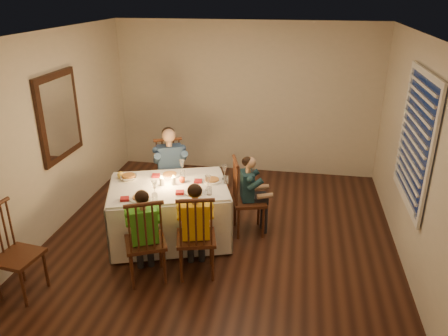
% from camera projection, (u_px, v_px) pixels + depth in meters
% --- Properties ---
extents(ground, '(5.00, 5.00, 0.00)m').
position_uv_depth(ground, '(220.00, 241.00, 5.72)').
color(ground, black).
rests_on(ground, ground).
extents(wall_left, '(0.02, 5.00, 2.60)m').
position_uv_depth(wall_left, '(47.00, 138.00, 5.58)').
color(wall_left, beige).
rests_on(wall_left, ground).
extents(wall_right, '(0.02, 5.00, 2.60)m').
position_uv_depth(wall_right, '(418.00, 160.00, 4.86)').
color(wall_right, beige).
rests_on(wall_right, ground).
extents(wall_back, '(4.50, 0.02, 2.60)m').
position_uv_depth(wall_back, '(246.00, 99.00, 7.49)').
color(wall_back, beige).
rests_on(wall_back, ground).
extents(ceiling, '(5.00, 5.00, 0.00)m').
position_uv_depth(ceiling, '(219.00, 35.00, 4.72)').
color(ceiling, white).
rests_on(ceiling, wall_back).
extents(dining_table, '(1.75, 1.49, 0.74)m').
position_uv_depth(dining_table, '(169.00, 201.00, 5.58)').
color(dining_table, white).
rests_on(dining_table, ground).
extents(chair_adult, '(0.56, 0.55, 1.05)m').
position_uv_depth(chair_adult, '(172.00, 208.00, 6.57)').
color(chair_adult, '#391A0F').
rests_on(chair_adult, ground).
extents(chair_near_left, '(0.57, 0.56, 1.05)m').
position_uv_depth(chair_near_left, '(148.00, 277.00, 5.01)').
color(chair_near_left, '#391A0F').
rests_on(chair_near_left, ground).
extents(chair_near_right, '(0.53, 0.51, 1.05)m').
position_uv_depth(chair_near_right, '(197.00, 272.00, 5.09)').
color(chair_near_right, '#391A0F').
rests_on(chair_near_right, ground).
extents(chair_end, '(0.52, 0.53, 1.05)m').
position_uv_depth(chair_end, '(248.00, 231.00, 5.95)').
color(chair_end, '#391A0F').
rests_on(chair_end, ground).
extents(chair_extra, '(0.46, 0.48, 1.05)m').
position_uv_depth(chair_extra, '(26.00, 292.00, 4.76)').
color(chair_extra, '#391A0F').
rests_on(chair_extra, ground).
extents(adult, '(0.60, 0.58, 1.26)m').
position_uv_depth(adult, '(172.00, 208.00, 6.57)').
color(adult, '#335580').
rests_on(adult, ground).
extents(child_green, '(0.49, 0.48, 1.12)m').
position_uv_depth(child_green, '(148.00, 277.00, 5.01)').
color(child_green, green).
rests_on(child_green, ground).
extents(child_yellow, '(0.48, 0.46, 1.15)m').
position_uv_depth(child_yellow, '(197.00, 272.00, 5.09)').
color(child_yellow, yellow).
rests_on(child_yellow, ground).
extents(child_teal, '(0.42, 0.44, 1.09)m').
position_uv_depth(child_teal, '(248.00, 231.00, 5.95)').
color(child_teal, '#18343D').
rests_on(child_teal, ground).
extents(setting_adult, '(0.33, 0.33, 0.02)m').
position_uv_depth(setting_adult, '(170.00, 175.00, 5.76)').
color(setting_adult, white).
rests_on(setting_adult, dining_table).
extents(setting_green, '(0.33, 0.33, 0.02)m').
position_uv_depth(setting_green, '(140.00, 198.00, 5.13)').
color(setting_green, white).
rests_on(setting_green, dining_table).
extents(setting_yellow, '(0.33, 0.33, 0.02)m').
position_uv_depth(setting_yellow, '(195.00, 192.00, 5.29)').
color(setting_yellow, white).
rests_on(setting_yellow, dining_table).
extents(setting_teal, '(0.33, 0.33, 0.02)m').
position_uv_depth(setting_teal, '(212.00, 181.00, 5.60)').
color(setting_teal, white).
rests_on(setting_teal, dining_table).
extents(candle_left, '(0.06, 0.06, 0.10)m').
position_uv_depth(candle_left, '(162.00, 182.00, 5.47)').
color(candle_left, white).
rests_on(candle_left, dining_table).
extents(candle_right, '(0.06, 0.06, 0.10)m').
position_uv_depth(candle_right, '(174.00, 181.00, 5.49)').
color(candle_right, white).
rests_on(candle_right, dining_table).
extents(squash, '(0.09, 0.09, 0.09)m').
position_uv_depth(squash, '(121.00, 175.00, 5.68)').
color(squash, yellow).
rests_on(squash, dining_table).
extents(orange_fruit, '(0.08, 0.08, 0.08)m').
position_uv_depth(orange_fruit, '(182.00, 180.00, 5.55)').
color(orange_fruit, '#F35014').
rests_on(orange_fruit, dining_table).
extents(serving_bowl, '(0.28, 0.28, 0.05)m').
position_uv_depth(serving_bowl, '(129.00, 178.00, 5.64)').
color(serving_bowl, white).
rests_on(serving_bowl, dining_table).
extents(wall_mirror, '(0.06, 0.95, 1.15)m').
position_uv_depth(wall_mirror, '(59.00, 116.00, 5.77)').
color(wall_mirror, black).
rests_on(wall_mirror, wall_left).
extents(window_blinds, '(0.07, 1.34, 1.54)m').
position_uv_depth(window_blinds, '(415.00, 140.00, 4.88)').
color(window_blinds, '#0C1733').
rests_on(window_blinds, wall_right).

